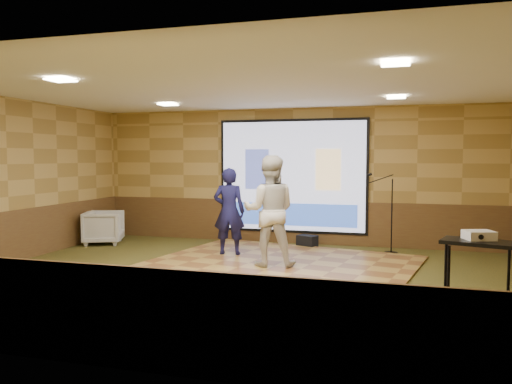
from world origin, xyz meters
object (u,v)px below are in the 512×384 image
(dance_floor, at_px, (283,263))
(player_right, at_px, (269,211))
(banquet_chair, at_px, (104,227))
(projector_screen, at_px, (292,177))
(player_left, at_px, (229,211))
(av_table, at_px, (479,264))
(duffel_bag, at_px, (307,241))
(mic_stand, at_px, (389,229))
(projector, at_px, (479,235))

(dance_floor, relative_size, player_right, 2.36)
(banquet_chair, bearing_deg, projector_screen, -94.67)
(dance_floor, distance_m, player_right, 1.05)
(player_left, relative_size, av_table, 1.85)
(duffel_bag, bearing_deg, banquet_chair, -169.08)
(dance_floor, height_order, banquet_chair, banquet_chair)
(banquet_chair, distance_m, duffel_bag, 4.50)
(mic_stand, height_order, banquet_chair, mic_stand)
(projector_screen, distance_m, dance_floor, 2.60)
(player_left, bearing_deg, av_table, 139.26)
(mic_stand, bearing_deg, banquet_chair, -179.60)
(av_table, bearing_deg, mic_stand, 106.69)
(player_right, bearing_deg, projector_screen, -98.11)
(player_right, distance_m, banquet_chair, 4.36)
(player_right, relative_size, banquet_chair, 2.38)
(player_left, distance_m, av_table, 4.87)
(dance_floor, bearing_deg, projector_screen, 97.60)
(projector_screen, height_order, mic_stand, projector_screen)
(projector_screen, bearing_deg, dance_floor, -82.40)
(player_left, height_order, projector, player_left)
(av_table, height_order, banquet_chair, av_table)
(projector_screen, height_order, dance_floor, projector_screen)
(projector, bearing_deg, av_table, -106.82)
(dance_floor, distance_m, duffel_bag, 1.78)
(dance_floor, xyz_separation_m, projector, (2.94, -2.13, 0.95))
(av_table, xyz_separation_m, banquet_chair, (-7.22, 3.14, -0.26))
(player_right, height_order, duffel_bag, player_right)
(dance_floor, bearing_deg, mic_stand, 40.44)
(player_right, relative_size, mic_stand, 1.19)
(projector, distance_m, duffel_bag, 4.88)
(dance_floor, height_order, duffel_bag, duffel_bag)
(av_table, xyz_separation_m, duffel_bag, (-2.81, 3.99, -0.50))
(projector, height_order, duffel_bag, projector)
(mic_stand, bearing_deg, projector_screen, 158.97)
(projector, xyz_separation_m, duffel_bag, (-2.81, 3.91, -0.84))
(av_table, bearing_deg, player_left, 147.50)
(av_table, distance_m, projector, 0.35)
(dance_floor, xyz_separation_m, banquet_chair, (-4.28, 0.92, 0.35))
(projector, distance_m, banquet_chair, 7.86)
(projector_screen, relative_size, duffel_bag, 8.28)
(projector_screen, bearing_deg, duffel_bag, -40.83)
(av_table, relative_size, banquet_chair, 1.13)
(dance_floor, xyz_separation_m, duffel_bag, (0.13, 1.77, 0.11))
(mic_stand, bearing_deg, dance_floor, -144.98)
(projector, bearing_deg, player_left, 130.62)
(projector_screen, xyz_separation_m, dance_floor, (0.28, -2.13, -1.46))
(dance_floor, xyz_separation_m, av_table, (2.94, -2.21, 0.61))
(projector, bearing_deg, player_right, 132.58)
(projector_screen, height_order, player_left, projector_screen)
(dance_floor, relative_size, duffel_bag, 11.32)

